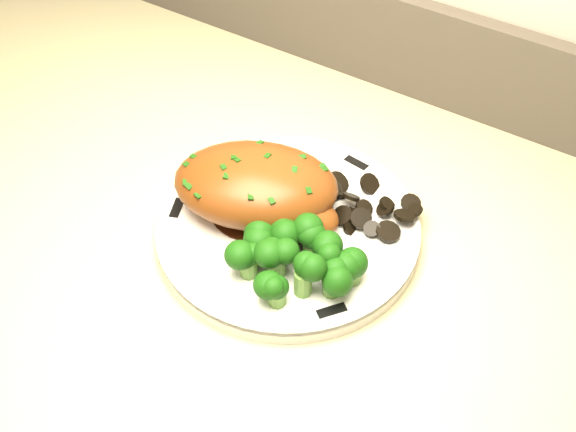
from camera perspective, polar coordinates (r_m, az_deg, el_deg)
The scene contains 9 objects.
counter at distance 1.30m, azimuth -19.54°, elevation -8.02°, with size 2.21×0.73×1.08m.
plate at distance 0.71m, azimuth 0.00°, elevation -1.03°, with size 0.26×0.26×0.02m, color white.
rim_accent_0 at distance 0.77m, azimuth 5.41°, elevation 4.19°, with size 0.03×0.01×0.00m, color black.
rim_accent_1 at distance 0.72m, azimuth -8.76°, elevation 0.62°, with size 0.03×0.01×0.00m, color black.
rim_accent_2 at distance 0.64m, azimuth 3.47°, elevation -7.49°, with size 0.03×0.01×0.00m, color black.
gravy_pool at distance 0.72m, azimuth -2.48°, elevation 0.70°, with size 0.09×0.09×0.00m, color black.
chicken_breast at distance 0.69m, azimuth -2.16°, elevation 2.17°, with size 0.19×0.16×0.06m.
mushroom_pile at distance 0.71m, azimuth 5.93°, elevation 0.58°, with size 0.09×0.07×0.02m.
broccoli_florets at distance 0.64m, azimuth 0.69°, elevation -3.41°, with size 0.12×0.09×0.04m.
Camera 1 is at (0.55, 1.31, 1.49)m, focal length 45.00 mm.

